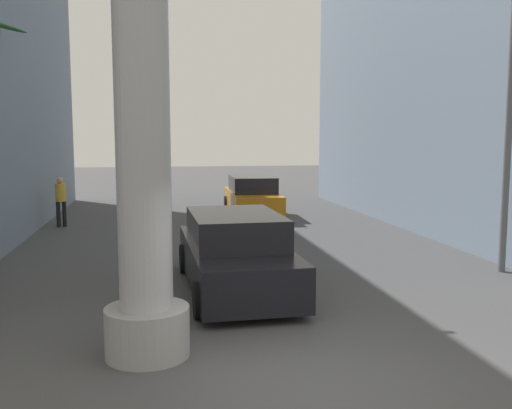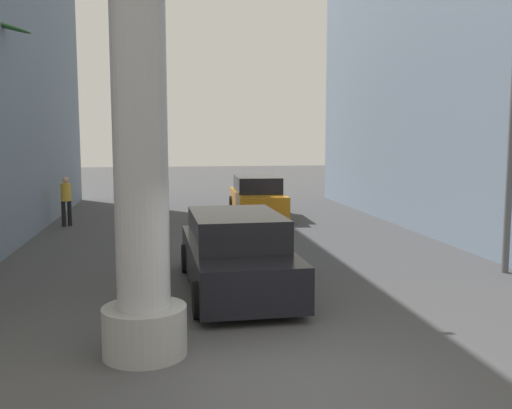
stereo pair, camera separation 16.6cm
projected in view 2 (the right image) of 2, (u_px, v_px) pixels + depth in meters
ground_plane at (223, 242)px, 16.76m from camera, size 86.24×86.24×0.00m
building_right at (484, 28)px, 20.05m from camera, size 6.53×17.95×13.75m
street_lamp at (499, 69)px, 12.36m from camera, size 2.58×0.28×7.52m
traffic_light_mast at (20, 74)px, 11.50m from camera, size 4.98×0.32×6.20m
car_lead at (236, 254)px, 11.43m from camera, size 2.09×4.89×1.56m
car_far at (257, 197)px, 22.05m from camera, size 2.02×4.71×1.56m
pedestrian_far_left at (66, 197)px, 19.56m from camera, size 0.43×0.43×1.70m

